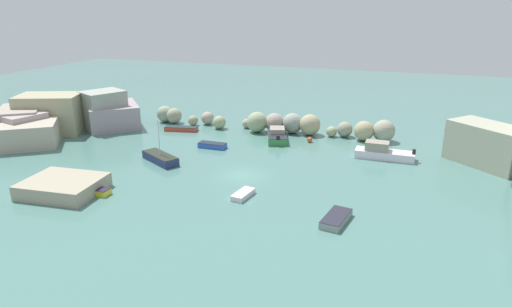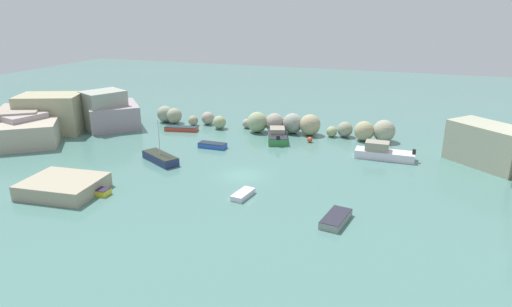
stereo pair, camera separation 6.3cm
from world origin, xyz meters
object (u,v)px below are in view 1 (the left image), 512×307
Objects in this scene: channel_buoy at (310,140)px; moored_boat_3 at (212,145)px; stone_dock at (63,186)px; moored_boat_2 at (277,135)px; moored_boat_6 at (181,129)px; moored_boat_5 at (336,219)px; moored_boat_1 at (383,152)px; moored_boat_7 at (97,191)px; moored_boat_4 at (243,194)px; moored_boat_0 at (160,158)px.

moored_boat_3 is at bearing -149.66° from channel_buoy.
stone_dock is 9.86× the size of channel_buoy.
moored_boat_2 reaches higher than moored_boat_6.
moored_boat_6 is (-24.53, 19.79, -0.00)m from moored_boat_5.
moored_boat_3 is (-6.34, -5.82, -0.27)m from moored_boat_2.
moored_boat_5 is at bearing 83.17° from moored_boat_1.
moored_boat_6 is at bearing 142.56° from moored_boat_3.
moored_boat_7 is at bearing 86.95° from moored_boat_6.
channel_buoy is 0.11× the size of moored_boat_2.
moored_boat_2 reaches higher than moored_boat_4.
moored_boat_1 is 1.39× the size of moored_boat_6.
moored_boat_0 is at bearing -101.52° from moored_boat_5.
stone_dock is 3.19m from moored_boat_7.
moored_boat_7 is at bearing -123.16° from channel_buoy.
stone_dock is 2.37× the size of moored_boat_4.
moored_boat_2 is at bearing -12.34° from moored_boat_1.
moored_boat_3 is 22.45m from moored_boat_5.
moored_boat_5 is at bearing -39.55° from moored_boat_3.
stone_dock is at bearing -127.48° from channel_buoy.
moored_boat_2 is at bearing -98.35° from moored_boat_0.
moored_boat_3 is 16.57m from moored_boat_7.
channel_buoy is at bearing 2.38° from moored_boat_4.
moored_boat_1 is at bearing -27.88° from moored_boat_4.
channel_buoy is (17.59, 22.94, -0.32)m from stone_dock.
channel_buoy reaches higher than moored_boat_3.
moored_boat_4 is (8.65, -12.20, -0.07)m from moored_boat_3.
stone_dock reaches higher than moored_boat_5.
moored_boat_2 is at bearing 15.40° from moored_boat_4.
channel_buoy is 0.28× the size of moored_boat_7.
moored_boat_3 is at bearing -86.77° from moored_boat_0.
stone_dock is 1.07× the size of moored_boat_2.
moored_boat_2 is at bearing 59.27° from stone_dock.
moored_boat_4 is (-10.88, -15.00, -0.47)m from moored_boat_1.
moored_boat_3 is 1.19× the size of moored_boat_4.
moored_boat_0 is at bearing 96.96° from moored_boat_6.
moored_boat_5 is at bearing -71.48° from channel_buoy.
moored_boat_1 is 18.54m from moored_boat_4.
moored_boat_5 is 1.60× the size of moored_boat_7.
moored_boat_0 is at bearing 69.17° from stone_dock.
moored_boat_4 is 13.26m from moored_boat_7.
moored_boat_0 is 1.58× the size of moored_boat_3.
moored_boat_7 is (-21.35, -1.79, 0.00)m from moored_boat_5.
moored_boat_6 is at bearing 49.92° from moored_boat_4.
moored_boat_2 reaches higher than moored_boat_7.
moored_boat_1 is 17.23m from moored_boat_5.
stone_dock is 24.57m from moored_boat_5.
moored_boat_2 reaches higher than stone_dock.
moored_boat_6 is at bearing -5.24° from moored_boat_1.
channel_buoy is 4.17m from moored_boat_2.
channel_buoy is at bearing 170.61° from moored_boat_6.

